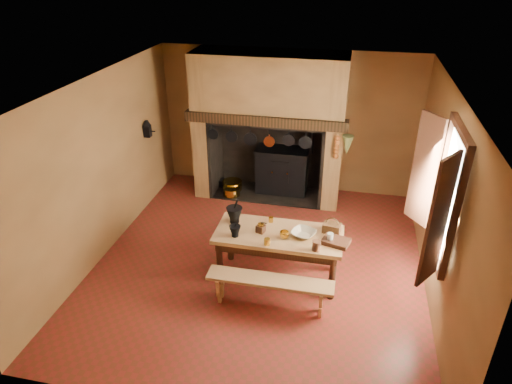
{
  "coord_description": "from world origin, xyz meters",
  "views": [
    {
      "loc": [
        1.18,
        -5.74,
        4.36
      ],
      "look_at": [
        -0.12,
        0.3,
        1.09
      ],
      "focal_mm": 32.0,
      "sensor_mm": 36.0,
      "label": 1
    }
  ],
  "objects_px": {
    "iron_range": "(282,170)",
    "work_table": "(279,240)",
    "mixing_bowl": "(304,234)",
    "wicker_basket": "(332,227)",
    "coffee_grinder": "(261,228)",
    "bench_front": "(270,286)"
  },
  "relations": [
    {
      "from": "iron_range",
      "to": "work_table",
      "type": "height_order",
      "value": "iron_range"
    },
    {
      "from": "coffee_grinder",
      "to": "mixing_bowl",
      "type": "distance_m",
      "value": 0.61
    },
    {
      "from": "iron_range",
      "to": "wicker_basket",
      "type": "xyz_separation_m",
      "value": [
        1.12,
        -2.56,
        0.38
      ]
    },
    {
      "from": "coffee_grinder",
      "to": "mixing_bowl",
      "type": "relative_size",
      "value": 0.53
    },
    {
      "from": "wicker_basket",
      "to": "coffee_grinder",
      "type": "bearing_deg",
      "value": -158.21
    },
    {
      "from": "bench_front",
      "to": "coffee_grinder",
      "type": "distance_m",
      "value": 0.85
    },
    {
      "from": "work_table",
      "to": "iron_range",
      "type": "bearing_deg",
      "value": 98.02
    },
    {
      "from": "iron_range",
      "to": "mixing_bowl",
      "type": "bearing_deg",
      "value": -74.95
    },
    {
      "from": "work_table",
      "to": "coffee_grinder",
      "type": "bearing_deg",
      "value": -173.17
    },
    {
      "from": "work_table",
      "to": "coffee_grinder",
      "type": "relative_size",
      "value": 10.55
    },
    {
      "from": "iron_range",
      "to": "bench_front",
      "type": "xyz_separation_m",
      "value": [
        0.39,
        -3.42,
        -0.12
      ]
    },
    {
      "from": "coffee_grinder",
      "to": "mixing_bowl",
      "type": "xyz_separation_m",
      "value": [
        0.61,
        0.03,
        -0.03
      ]
    },
    {
      "from": "bench_front",
      "to": "coffee_grinder",
      "type": "relative_size",
      "value": 9.93
    },
    {
      "from": "mixing_bowl",
      "to": "wicker_basket",
      "type": "xyz_separation_m",
      "value": [
        0.38,
        0.19,
        0.04
      ]
    },
    {
      "from": "work_table",
      "to": "coffee_grinder",
      "type": "distance_m",
      "value": 0.32
    },
    {
      "from": "wicker_basket",
      "to": "work_table",
      "type": "bearing_deg",
      "value": -156.28
    },
    {
      "from": "mixing_bowl",
      "to": "work_table",
      "type": "bearing_deg",
      "value": 179.12
    },
    {
      "from": "work_table",
      "to": "bench_front",
      "type": "bearing_deg",
      "value": -90.0
    },
    {
      "from": "work_table",
      "to": "mixing_bowl",
      "type": "height_order",
      "value": "mixing_bowl"
    },
    {
      "from": "coffee_grinder",
      "to": "wicker_basket",
      "type": "relative_size",
      "value": 0.64
    },
    {
      "from": "iron_range",
      "to": "work_table",
      "type": "relative_size",
      "value": 0.88
    },
    {
      "from": "iron_range",
      "to": "work_table",
      "type": "xyz_separation_m",
      "value": [
        0.39,
        -2.75,
        0.18
      ]
    }
  ]
}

